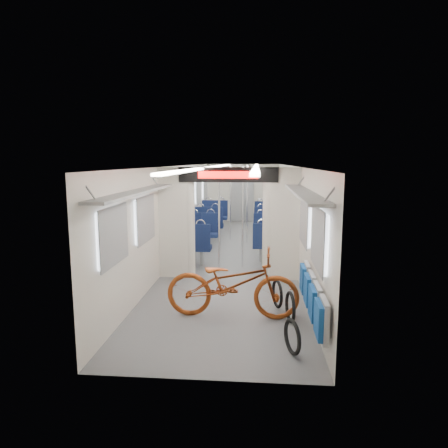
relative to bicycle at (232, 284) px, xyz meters
name	(u,v)px	position (x,y,z in m)	size (l,w,h in m)	color
carriage	(233,199)	(-0.22, 3.88, 0.96)	(12.00, 12.02, 2.31)	#515456
bicycle	(232,284)	(0.00, 0.00, 0.00)	(0.72, 2.06, 1.08)	#8A3914
flip_bench	(312,296)	(1.14, -0.60, 0.04)	(0.12, 2.09, 0.49)	gray
bike_hoop_a	(292,339)	(0.83, -1.16, -0.34)	(0.46, 0.46, 0.05)	black
bike_hoop_b	(290,309)	(0.89, -0.14, -0.32)	(0.48, 0.48, 0.05)	black
bike_hoop_c	(277,295)	(0.72, 0.47, -0.33)	(0.48, 0.48, 0.05)	black
seat_bay_near_left	(197,235)	(-1.15, 3.99, 0.00)	(0.91, 2.09, 1.11)	#0C1638
seat_bay_near_right	(270,234)	(0.72, 4.33, -0.01)	(0.89, 1.98, 1.07)	#0C1638
seat_bay_far_left	(212,217)	(-1.15, 7.26, 0.02)	(0.93, 2.19, 1.14)	#0C1638
seat_bay_far_right	(267,216)	(0.72, 7.83, -0.02)	(0.88, 1.93, 1.06)	#0C1638
stanchion_near_left	(219,221)	(-0.44, 2.53, 0.61)	(0.04, 0.04, 2.30)	silver
stanchion_near_right	(243,218)	(0.05, 3.00, 0.61)	(0.04, 0.04, 2.30)	silver
stanchion_far_left	(230,203)	(-0.45, 6.19, 0.61)	(0.04, 0.04, 2.30)	silver
stanchion_far_right	(247,204)	(0.08, 5.80, 0.61)	(0.04, 0.04, 2.30)	silver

